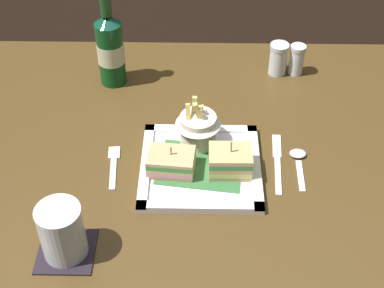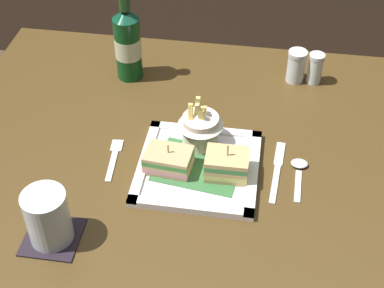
% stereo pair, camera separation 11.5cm
% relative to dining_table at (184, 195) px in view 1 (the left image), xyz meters
% --- Properties ---
extents(dining_table, '(1.05, 0.83, 0.76)m').
position_rel_dining_table_xyz_m(dining_table, '(0.00, 0.00, 0.00)').
color(dining_table, '#493418').
rests_on(dining_table, ground_plane).
extents(square_plate, '(0.24, 0.24, 0.02)m').
position_rel_dining_table_xyz_m(square_plate, '(0.04, -0.06, 0.15)').
color(square_plate, white).
rests_on(square_plate, dining_table).
extents(sandwich_half_left, '(0.10, 0.07, 0.06)m').
position_rel_dining_table_xyz_m(sandwich_half_left, '(-0.02, -0.08, 0.18)').
color(sandwich_half_left, tan).
rests_on(sandwich_half_left, square_plate).
extents(sandwich_half_right, '(0.09, 0.07, 0.08)m').
position_rel_dining_table_xyz_m(sandwich_half_right, '(0.09, -0.08, 0.18)').
color(sandwich_half_right, tan).
rests_on(sandwich_half_right, square_plate).
extents(fries_cup, '(0.09, 0.09, 0.11)m').
position_rel_dining_table_xyz_m(fries_cup, '(0.03, 0.01, 0.20)').
color(fries_cup, silver).
rests_on(fries_cup, square_plate).
extents(beer_bottle, '(0.06, 0.06, 0.25)m').
position_rel_dining_table_xyz_m(beer_bottle, '(-0.18, 0.24, 0.24)').
color(beer_bottle, '#0E461C').
rests_on(beer_bottle, dining_table).
extents(drink_coaster, '(0.10, 0.10, 0.00)m').
position_rel_dining_table_xyz_m(drink_coaster, '(-0.20, -0.27, 0.15)').
color(drink_coaster, black).
rests_on(drink_coaster, dining_table).
extents(water_glass, '(0.08, 0.08, 0.11)m').
position_rel_dining_table_xyz_m(water_glass, '(-0.20, -0.27, 0.19)').
color(water_glass, silver).
rests_on(water_glass, dining_table).
extents(fork, '(0.03, 0.13, 0.00)m').
position_rel_dining_table_xyz_m(fork, '(-0.14, -0.05, 0.15)').
color(fork, silver).
rests_on(fork, dining_table).
extents(knife, '(0.03, 0.18, 0.00)m').
position_rel_dining_table_xyz_m(knife, '(0.19, -0.04, 0.15)').
color(knife, silver).
rests_on(knife, dining_table).
extents(spoon, '(0.03, 0.12, 0.01)m').
position_rel_dining_table_xyz_m(spoon, '(0.24, -0.03, 0.15)').
color(spoon, silver).
rests_on(spoon, dining_table).
extents(salt_shaker, '(0.05, 0.05, 0.08)m').
position_rel_dining_table_xyz_m(salt_shaker, '(0.22, 0.28, 0.18)').
color(salt_shaker, silver).
rests_on(salt_shaker, dining_table).
extents(pepper_shaker, '(0.04, 0.04, 0.08)m').
position_rel_dining_table_xyz_m(pepper_shaker, '(0.27, 0.28, 0.18)').
color(pepper_shaker, silver).
rests_on(pepper_shaker, dining_table).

